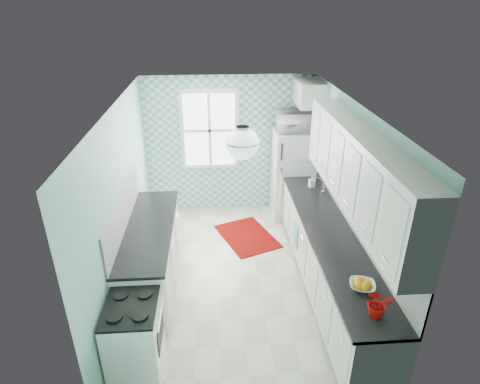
{
  "coord_description": "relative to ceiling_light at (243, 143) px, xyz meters",
  "views": [
    {
      "loc": [
        -0.31,
        -4.7,
        3.68
      ],
      "look_at": [
        0.05,
        0.25,
        1.25
      ],
      "focal_mm": 30.0,
      "sensor_mm": 36.0,
      "label": 1
    }
  ],
  "objects": [
    {
      "name": "dish_towel",
      "position": [
        0.89,
        1.1,
        -1.84
      ],
      "size": [
        0.03,
        0.24,
        0.36
      ],
      "primitive_type": "cube",
      "rotation": [
        0.0,
        0.0,
        0.04
      ],
      "color": "#61A8A3",
      "rests_on": "base_cabinets_right"
    },
    {
      "name": "soap_bottle",
      "position": [
        1.25,
        1.79,
        -1.29
      ],
      "size": [
        0.1,
        0.1,
        0.19
      ],
      "primitive_type": "imported",
      "rotation": [
        0.0,
        0.0,
        0.21
      ],
      "color": "silver",
      "rests_on": "countertop_right"
    },
    {
      "name": "wall_left",
      "position": [
        -1.51,
        0.8,
        -1.07
      ],
      "size": [
        0.02,
        4.4,
        2.5
      ],
      "primitive_type": "cube",
      "color": "#81C6B1",
      "rests_on": "floor"
    },
    {
      "name": "upper_cabinets_right",
      "position": [
        1.33,
        0.2,
        -0.42
      ],
      "size": [
        0.33,
        3.2,
        0.9
      ],
      "primitive_type": "cube",
      "color": "silver",
      "rests_on": "wall_right"
    },
    {
      "name": "potted_plant",
      "position": [
        1.2,
        -1.08,
        -1.24
      ],
      "size": [
        0.25,
        0.22,
        0.28
      ],
      "primitive_type": "imported",
      "rotation": [
        0.0,
        0.0,
        -0.0
      ],
      "color": "#A51115",
      "rests_on": "countertop_right"
    },
    {
      "name": "base_cabinets_left",
      "position": [
        -1.2,
        0.73,
        -1.87
      ],
      "size": [
        0.6,
        2.15,
        0.9
      ],
      "primitive_type": "cube",
      "color": "white",
      "rests_on": "floor"
    },
    {
      "name": "microwave",
      "position": [
        1.11,
        2.62,
        -0.54
      ],
      "size": [
        0.63,
        0.44,
        0.34
      ],
      "primitive_type": "imported",
      "rotation": [
        0.0,
        0.0,
        3.11
      ],
      "color": "white",
      "rests_on": "fridge"
    },
    {
      "name": "ceiling",
      "position": [
        0.0,
        0.8,
        0.19
      ],
      "size": [
        3.0,
        4.4,
        0.02
      ],
      "primitive_type": "cube",
      "color": "white",
      "rests_on": "wall_back"
    },
    {
      "name": "upper_cabinet_fridge",
      "position": [
        1.3,
        2.63,
        -0.07
      ],
      "size": [
        0.4,
        0.74,
        0.4
      ],
      "primitive_type": "cube",
      "color": "silver",
      "rests_on": "wall_right"
    },
    {
      "name": "sink",
      "position": [
        1.2,
        1.54,
        -1.39
      ],
      "size": [
        0.46,
        0.39,
        0.53
      ],
      "rotation": [
        0.0,
        0.0,
        -0.04
      ],
      "color": "silver",
      "rests_on": "countertop_right"
    },
    {
      "name": "countertop_right",
      "position": [
        1.19,
        0.4,
        -1.4
      ],
      "size": [
        0.63,
        3.6,
        0.04
      ],
      "primitive_type": "cube",
      "color": "black",
      "rests_on": "base_cabinets_right"
    },
    {
      "name": "base_cabinets_right",
      "position": [
        1.2,
        0.4,
        -1.87
      ],
      "size": [
        0.6,
        3.6,
        0.9
      ],
      "primitive_type": "cube",
      "color": "white",
      "rests_on": "floor"
    },
    {
      "name": "wall_back",
      "position": [
        0.0,
        3.01,
        -1.07
      ],
      "size": [
        3.0,
        0.02,
        2.5
      ],
      "primitive_type": "cube",
      "color": "#81C6B1",
      "rests_on": "floor"
    },
    {
      "name": "backsplash_right",
      "position": [
        1.49,
        0.4,
        -1.13
      ],
      "size": [
        0.02,
        3.6,
        0.51
      ],
      "primitive_type": "cube",
      "color": "white",
      "rests_on": "wall_right"
    },
    {
      "name": "floor",
      "position": [
        0.0,
        0.8,
        -2.33
      ],
      "size": [
        3.0,
        4.4,
        0.02
      ],
      "primitive_type": "cube",
      "color": "silver",
      "rests_on": "ground"
    },
    {
      "name": "fruit_bowl",
      "position": [
        1.2,
        -0.69,
        -1.35
      ],
      "size": [
        0.33,
        0.33,
        0.07
      ],
      "primitive_type": "imported",
      "rotation": [
        0.0,
        0.0,
        -0.29
      ],
      "color": "white",
      "rests_on": "countertop_right"
    },
    {
      "name": "wall_right",
      "position": [
        1.51,
        0.8,
        -1.07
      ],
      "size": [
        0.02,
        4.4,
        2.5
      ],
      "primitive_type": "cube",
      "color": "#81C6B1",
      "rests_on": "floor"
    },
    {
      "name": "stove",
      "position": [
        -1.2,
        -0.67,
        -1.89
      ],
      "size": [
        0.55,
        0.68,
        0.82
      ],
      "rotation": [
        0.0,
        0.0,
        -0.07
      ],
      "color": "white",
      "rests_on": "floor"
    },
    {
      "name": "rug",
      "position": [
        0.23,
        1.86,
        -2.32
      ],
      "size": [
        1.12,
        1.31,
        0.02
      ],
      "primitive_type": "cube",
      "rotation": [
        0.0,
        0.0,
        0.38
      ],
      "color": "maroon",
      "rests_on": "floor"
    },
    {
      "name": "backsplash_left",
      "position": [
        -1.49,
        0.73,
        -1.13
      ],
      "size": [
        0.02,
        2.15,
        0.51
      ],
      "primitive_type": "cube",
      "color": "white",
      "rests_on": "wall_left"
    },
    {
      "name": "countertop_left",
      "position": [
        -1.19,
        0.73,
        -1.4
      ],
      "size": [
        0.63,
        2.15,
        0.04
      ],
      "primitive_type": "cube",
      "color": "black",
      "rests_on": "base_cabinets_left"
    },
    {
      "name": "fridge",
      "position": [
        1.11,
        2.62,
        -1.52
      ],
      "size": [
        0.7,
        0.7,
        1.61
      ],
      "rotation": [
        0.0,
        0.0,
        -0.03
      ],
      "color": "silver",
      "rests_on": "floor"
    },
    {
      "name": "ceiling_light",
      "position": [
        0.0,
        0.0,
        0.0
      ],
      "size": [
        0.34,
        0.34,
        0.35
      ],
      "color": "silver",
      "rests_on": "ceiling"
    },
    {
      "name": "window",
      "position": [
        -0.35,
        2.96,
        -0.77
      ],
      "size": [
        1.04,
        0.05,
        1.44
      ],
      "color": "white",
      "rests_on": "wall_back"
    },
    {
      "name": "accent_wall",
      "position": [
        0.0,
        2.99,
        -1.07
      ],
      "size": [
        3.0,
        0.01,
        2.5
      ],
      "primitive_type": "cube",
      "color": "#5EB3A9",
      "rests_on": "wall_back"
    },
    {
      "name": "wall_front",
      "position": [
        0.0,
        -1.41,
        -1.07
      ],
      "size": [
        3.0,
        0.02,
        2.5
      ],
      "primitive_type": "cube",
      "color": "#81C6B1",
      "rests_on": "floor"
    }
  ]
}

